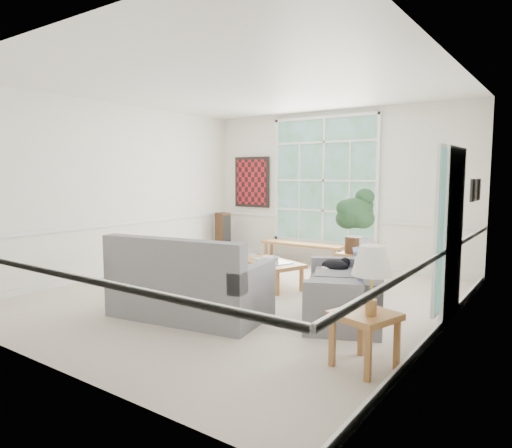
{
  "coord_description": "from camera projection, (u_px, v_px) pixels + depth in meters",
  "views": [
    {
      "loc": [
        3.91,
        -5.21,
        1.78
      ],
      "look_at": [
        0.1,
        0.2,
        1.05
      ],
      "focal_mm": 32.0,
      "sensor_mm": 36.0,
      "label": 1
    }
  ],
  "objects": [
    {
      "name": "floor",
      "position": [
        243.0,
        296.0,
        6.67
      ],
      "size": [
        5.5,
        6.0,
        0.01
      ],
      "primitive_type": "cube",
      "color": "beige",
      "rests_on": "ground"
    },
    {
      "name": "ceiling",
      "position": [
        242.0,
        86.0,
        6.34
      ],
      "size": [
        5.5,
        6.0,
        0.02
      ],
      "primitive_type": "cube",
      "color": "white",
      "rests_on": "ground"
    },
    {
      "name": "wall_back",
      "position": [
        334.0,
        188.0,
        8.94
      ],
      "size": [
        5.5,
        0.02,
        3.0
      ],
      "primitive_type": "cube",
      "color": "white",
      "rests_on": "ground"
    },
    {
      "name": "wall_front",
      "position": [
        41.0,
        205.0,
        4.07
      ],
      "size": [
        5.5,
        0.02,
        3.0
      ],
      "primitive_type": "cube",
      "color": "white",
      "rests_on": "ground"
    },
    {
      "name": "wall_left",
      "position": [
        118.0,
        190.0,
        8.08
      ],
      "size": [
        0.02,
        6.0,
        3.0
      ],
      "primitive_type": "cube",
      "color": "white",
      "rests_on": "ground"
    },
    {
      "name": "wall_right",
      "position": [
        445.0,
        200.0,
        4.93
      ],
      "size": [
        0.02,
        6.0,
        3.0
      ],
      "primitive_type": "cube",
      "color": "white",
      "rests_on": "ground"
    },
    {
      "name": "window_back",
      "position": [
        324.0,
        180.0,
        9.01
      ],
      "size": [
        2.3,
        0.08,
        2.4
      ],
      "primitive_type": "cube",
      "color": "white",
      "rests_on": "wall_back"
    },
    {
      "name": "entry_door",
      "position": [
        452.0,
        235.0,
        5.49
      ],
      "size": [
        0.08,
        0.9,
        2.1
      ],
      "primitive_type": "cube",
      "color": "white",
      "rests_on": "floor"
    },
    {
      "name": "door_sidelight",
      "position": [
        439.0,
        232.0,
        4.97
      ],
      "size": [
        0.08,
        0.26,
        1.9
      ],
      "primitive_type": "cube",
      "color": "white",
      "rests_on": "wall_right"
    },
    {
      "name": "wall_art",
      "position": [
        252.0,
        182.0,
        10.01
      ],
      "size": [
        0.9,
        0.06,
        1.1
      ],
      "primitive_type": "cube",
      "color": "maroon",
      "rests_on": "wall_back"
    },
    {
      "name": "wall_frame_near",
      "position": [
        472.0,
        190.0,
        6.37
      ],
      "size": [
        0.04,
        0.26,
        0.32
      ],
      "primitive_type": "cube",
      "color": "black",
      "rests_on": "wall_right"
    },
    {
      "name": "wall_frame_far",
      "position": [
        477.0,
        190.0,
        6.7
      ],
      "size": [
        0.04,
        0.26,
        0.32
      ],
      "primitive_type": "cube",
      "color": "black",
      "rests_on": "wall_right"
    },
    {
      "name": "loveseat_right",
      "position": [
        342.0,
        282.0,
        5.64
      ],
      "size": [
        1.45,
        1.85,
        0.89
      ],
      "primitive_type": "cube",
      "rotation": [
        0.0,
        0.0,
        0.43
      ],
      "color": "slate",
      "rests_on": "floor"
    },
    {
      "name": "loveseat_front",
      "position": [
        190.0,
        275.0,
        5.7
      ],
      "size": [
        2.04,
        1.3,
        1.03
      ],
      "primitive_type": "cube",
      "rotation": [
        0.0,
        0.0,
        0.17
      ],
      "color": "slate",
      "rests_on": "floor"
    },
    {
      "name": "coffee_table",
      "position": [
        271.0,
        274.0,
        7.21
      ],
      "size": [
        1.24,
        0.95,
        0.41
      ],
      "primitive_type": "cube",
      "rotation": [
        0.0,
        0.0,
        -0.37
      ],
      "color": "#A66E38",
      "rests_on": "floor"
    },
    {
      "name": "pewter_bowl",
      "position": [
        271.0,
        258.0,
        7.24
      ],
      "size": [
        0.4,
        0.4,
        0.07
      ],
      "primitive_type": "imported",
      "rotation": [
        0.0,
        0.0,
        -0.59
      ],
      "color": "#98989D",
      "rests_on": "coffee_table"
    },
    {
      "name": "window_bench",
      "position": [
        301.0,
        253.0,
        9.1
      ],
      "size": [
        1.74,
        0.39,
        0.4
      ],
      "primitive_type": "cube",
      "rotation": [
        0.0,
        0.0,
        0.03
      ],
      "color": "#A66E38",
      "rests_on": "floor"
    },
    {
      "name": "end_table",
      "position": [
        358.0,
        269.0,
        7.25
      ],
      "size": [
        0.61,
        0.61,
        0.53
      ],
      "primitive_type": "cube",
      "rotation": [
        0.0,
        0.0,
        -0.15
      ],
      "color": "#A66E38",
      "rests_on": "floor"
    },
    {
      "name": "houseplant",
      "position": [
        355.0,
        220.0,
        7.16
      ],
      "size": [
        0.7,
        0.7,
        1.04
      ],
      "primitive_type": null,
      "rotation": [
        0.0,
        0.0,
        0.17
      ],
      "color": "#244929",
      "rests_on": "end_table"
    },
    {
      "name": "side_table",
      "position": [
        364.0,
        340.0,
        4.18
      ],
      "size": [
        0.64,
        0.64,
        0.52
      ],
      "primitive_type": "cube",
      "rotation": [
        0.0,
        0.0,
        -0.3
      ],
      "color": "#A66E38",
      "rests_on": "floor"
    },
    {
      "name": "table_lamp",
      "position": [
        372.0,
        281.0,
        4.04
      ],
      "size": [
        0.51,
        0.51,
        0.63
      ],
      "primitive_type": null,
      "rotation": [
        0.0,
        0.0,
        -0.62
      ],
      "color": "silver",
      "rests_on": "side_table"
    },
    {
      "name": "pet_bed",
      "position": [
        248.0,
        256.0,
        9.53
      ],
      "size": [
        0.65,
        0.65,
        0.15
      ],
      "primitive_type": "cylinder",
      "rotation": [
        0.0,
        0.0,
        0.37
      ],
      "color": "gray",
      "rests_on": "floor"
    },
    {
      "name": "floor_speaker",
      "position": [
        223.0,
        234.0,
        10.01
      ],
      "size": [
        0.34,
        0.29,
        0.93
      ],
      "primitive_type": "cube",
      "rotation": [
        0.0,
        0.0,
        -0.25
      ],
      "color": "#3A2312",
      "rests_on": "floor"
    },
    {
      "name": "cat",
      "position": [
        335.0,
        265.0,
        6.22
      ],
      "size": [
        0.46,
        0.43,
        0.18
      ],
      "primitive_type": "ellipsoid",
      "rotation": [
        0.0,
        0.0,
        0.58
      ],
      "color": "black",
      "rests_on": "loveseat_right"
    }
  ]
}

